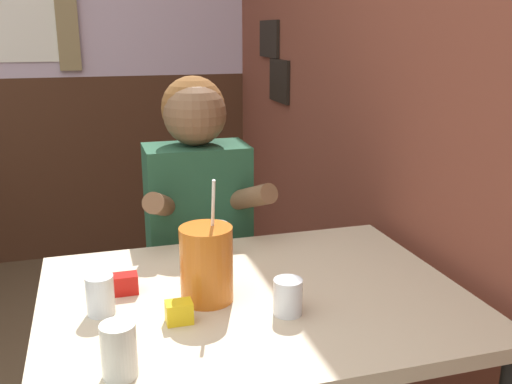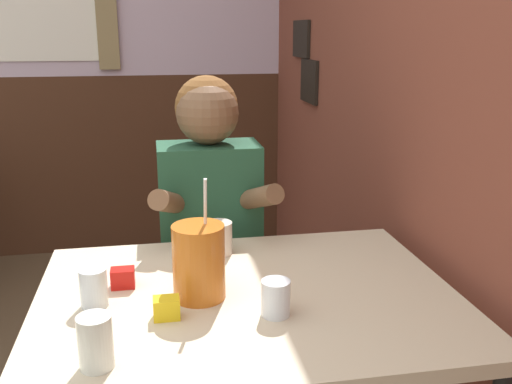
# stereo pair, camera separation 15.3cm
# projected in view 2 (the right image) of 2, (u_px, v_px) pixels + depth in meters

# --- Properties ---
(brick_wall_right) EXTENTS (0.08, 4.52, 2.70)m
(brick_wall_right) POSITION_uv_depth(u_px,v_px,m) (353.00, 33.00, 2.31)
(brick_wall_right) COLOR brown
(brick_wall_right) RESTS_ON ground_plane
(back_wall) EXTENTS (5.74, 0.09, 2.70)m
(back_wall) POSITION_uv_depth(u_px,v_px,m) (44.00, 31.00, 3.29)
(back_wall) COLOR silver
(back_wall) RESTS_ON ground_plane
(main_table) EXTENTS (1.05, 0.79, 0.73)m
(main_table) POSITION_uv_depth(u_px,v_px,m) (248.00, 317.00, 1.45)
(main_table) COLOR beige
(main_table) RESTS_ON ground_plane
(person_seated) EXTENTS (0.42, 0.41, 1.22)m
(person_seated) POSITION_uv_depth(u_px,v_px,m) (211.00, 243.00, 1.98)
(person_seated) COLOR #235138
(person_seated) RESTS_ON ground_plane
(cocktail_pitcher) EXTENTS (0.13, 0.13, 0.31)m
(cocktail_pitcher) POSITION_uv_depth(u_px,v_px,m) (199.00, 262.00, 1.39)
(cocktail_pitcher) COLOR #C6661E
(cocktail_pitcher) RESTS_ON main_table
(glass_near_pitcher) EXTENTS (0.07, 0.07, 0.09)m
(glass_near_pitcher) POSITION_uv_depth(u_px,v_px,m) (276.00, 298.00, 1.31)
(glass_near_pitcher) COLOR silver
(glass_near_pitcher) RESTS_ON main_table
(glass_center) EXTENTS (0.07, 0.07, 0.11)m
(glass_center) POSITION_uv_depth(u_px,v_px,m) (96.00, 342.00, 1.10)
(glass_center) COLOR silver
(glass_center) RESTS_ON main_table
(glass_far_side) EXTENTS (0.08, 0.08, 0.10)m
(glass_far_side) POSITION_uv_depth(u_px,v_px,m) (218.00, 238.00, 1.68)
(glass_far_side) COLOR silver
(glass_far_side) RESTS_ON main_table
(glass_by_brick) EXTENTS (0.06, 0.06, 0.09)m
(glass_by_brick) POSITION_uv_depth(u_px,v_px,m) (94.00, 288.00, 1.35)
(glass_by_brick) COLOR silver
(glass_by_brick) RESTS_ON main_table
(condiment_ketchup) EXTENTS (0.06, 0.04, 0.05)m
(condiment_ketchup) POSITION_uv_depth(u_px,v_px,m) (123.00, 278.00, 1.46)
(condiment_ketchup) COLOR #B7140F
(condiment_ketchup) RESTS_ON main_table
(condiment_mustard) EXTENTS (0.06, 0.04, 0.05)m
(condiment_mustard) POSITION_uv_depth(u_px,v_px,m) (167.00, 308.00, 1.30)
(condiment_mustard) COLOR yellow
(condiment_mustard) RESTS_ON main_table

